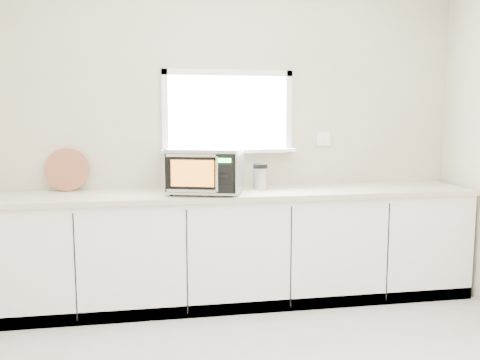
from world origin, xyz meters
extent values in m
cube|color=beige|center=(0.00, 2.00, 1.35)|extent=(4.00, 0.02, 2.70)
cube|color=white|center=(0.00, 1.99, 1.55)|extent=(1.00, 0.02, 0.60)
cube|color=white|center=(0.00, 1.92, 1.23)|extent=(1.12, 0.16, 0.03)
cube|color=white|center=(0.00, 1.97, 1.88)|extent=(1.10, 0.04, 0.05)
cube|color=white|center=(0.00, 1.97, 1.23)|extent=(1.10, 0.04, 0.05)
cube|color=white|center=(-0.53, 1.97, 1.55)|extent=(0.05, 0.04, 0.70)
cube|color=white|center=(0.53, 1.97, 1.55)|extent=(0.05, 0.04, 0.70)
cube|color=white|center=(0.85, 1.99, 1.32)|extent=(0.12, 0.01, 0.12)
cube|color=white|center=(0.00, 1.70, 0.44)|extent=(3.92, 0.60, 0.88)
cube|color=beige|center=(0.00, 1.69, 0.90)|extent=(3.92, 0.64, 0.04)
cylinder|color=black|center=(-0.50, 1.53, 0.93)|extent=(0.03, 0.03, 0.02)
cylinder|color=black|center=(-0.40, 1.84, 0.93)|extent=(0.03, 0.03, 0.02)
cylinder|color=black|center=(-0.06, 1.39, 0.93)|extent=(0.03, 0.03, 0.02)
cylinder|color=black|center=(0.04, 1.70, 0.93)|extent=(0.03, 0.03, 0.02)
cube|color=#B8BBC0|center=(-0.23, 1.62, 1.10)|extent=(0.65, 0.56, 0.33)
cube|color=black|center=(-0.30, 1.41, 1.10)|extent=(0.50, 0.17, 0.29)
cube|color=orange|center=(-0.35, 1.42, 1.10)|extent=(0.31, 0.10, 0.20)
cylinder|color=silver|center=(-0.18, 1.35, 1.10)|extent=(0.02, 0.02, 0.26)
cube|color=black|center=(-0.12, 1.35, 1.10)|extent=(0.13, 0.05, 0.28)
cube|color=#19FF33|center=(-0.12, 1.35, 1.20)|extent=(0.09, 0.03, 0.03)
cube|color=silver|center=(-0.23, 1.62, 1.27)|extent=(0.65, 0.56, 0.01)
cube|color=#402017|center=(-0.33, 1.72, 1.05)|extent=(0.13, 0.23, 0.27)
cube|color=black|center=(-0.36, 1.67, 1.16)|extent=(0.02, 0.05, 0.10)
cube|color=black|center=(-0.33, 1.67, 1.17)|extent=(0.02, 0.05, 0.10)
cube|color=black|center=(-0.30, 1.67, 1.15)|extent=(0.02, 0.05, 0.10)
cube|color=black|center=(-0.35, 1.67, 1.19)|extent=(0.02, 0.05, 0.10)
cube|color=black|center=(-0.31, 1.67, 1.19)|extent=(0.02, 0.05, 0.10)
cylinder|color=#A86441|center=(-1.31, 1.94, 1.09)|extent=(0.34, 0.08, 0.34)
cylinder|color=#B8BBC0|center=(0.23, 1.77, 1.01)|extent=(0.13, 0.13, 0.17)
cylinder|color=black|center=(0.23, 1.77, 1.11)|extent=(0.13, 0.13, 0.04)
camera|label=1|loc=(-0.65, -2.28, 1.52)|focal=38.00mm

